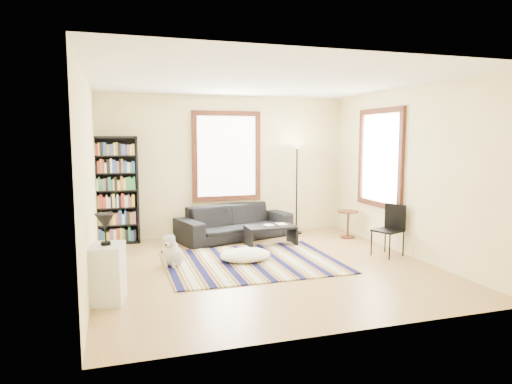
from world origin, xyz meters
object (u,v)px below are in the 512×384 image
object	(u,v)px
floor_cushion	(245,255)
folding_chair	(388,231)
side_table	(348,224)
bookshelf	(113,190)
dog	(173,249)
white_cabinet	(107,273)
coffee_table	(271,235)
sofa	(235,222)
floor_lamp	(297,189)

from	to	relation	value
floor_cushion	folding_chair	distance (m)	2.42
floor_cushion	side_table	bearing A→B (deg)	23.80
side_table	bookshelf	bearing A→B (deg)	168.78
folding_chair	dog	world-z (taller)	folding_chair
white_cabinet	dog	bearing A→B (deg)	64.74
coffee_table	bookshelf	bearing A→B (deg)	159.92
coffee_table	sofa	bearing A→B (deg)	123.69
floor_lamp	folding_chair	distance (m)	2.33
coffee_table	side_table	world-z (taller)	side_table
bookshelf	coffee_table	size ratio (longest dim) A/B	2.22
white_cabinet	bookshelf	bearing A→B (deg)	98.33
sofa	side_table	xyz separation A→B (m)	(2.15, -0.60, -0.06)
white_cabinet	floor_cushion	bearing A→B (deg)	40.75
side_table	folding_chair	size ratio (longest dim) A/B	0.63
floor_lamp	folding_chair	bearing A→B (deg)	-70.54
white_cabinet	floor_lamp	bearing A→B (deg)	49.28
floor_lamp	folding_chair	xyz separation A→B (m)	(0.76, -2.14, -0.50)
sofa	dog	xyz separation A→B (m)	(-1.41, -1.57, -0.07)
sofa	dog	bearing A→B (deg)	-148.40
folding_chair	dog	bearing A→B (deg)	151.32
folding_chair	white_cabinet	world-z (taller)	folding_chair
sofa	bookshelf	size ratio (longest dim) A/B	1.12
folding_chair	bookshelf	bearing A→B (deg)	130.94
bookshelf	white_cabinet	xyz separation A→B (m)	(-0.10, -3.17, -0.65)
coffee_table	side_table	distance (m)	1.67
side_table	white_cabinet	size ratio (longest dim) A/B	0.77
dog	bookshelf	bearing A→B (deg)	138.86
bookshelf	sofa	bearing A→B (deg)	-6.85
bookshelf	floor_lamp	size ratio (longest dim) A/B	1.08
folding_chair	white_cabinet	distance (m)	4.53
sofa	floor_lamp	bearing A→B (deg)	-12.29
sofa	floor_cushion	world-z (taller)	sofa
sofa	white_cabinet	xyz separation A→B (m)	(-2.35, -2.90, 0.02)
sofa	side_table	distance (m)	2.23
sofa	bookshelf	world-z (taller)	bookshelf
floor_lamp	coffee_table	bearing A→B (deg)	-135.85
side_table	dog	distance (m)	3.69
coffee_table	side_table	size ratio (longest dim) A/B	1.67
bookshelf	floor_cushion	distance (m)	2.91
floor_lamp	side_table	xyz separation A→B (m)	(0.81, -0.70, -0.66)
floor_cushion	dog	distance (m)	1.16
bookshelf	floor_cushion	xyz separation A→B (m)	(1.98, -1.94, -0.90)
sofa	bookshelf	xyz separation A→B (m)	(-2.25, 0.27, 0.67)
bookshelf	dog	xyz separation A→B (m)	(0.84, -1.84, -0.74)
sofa	coffee_table	xyz separation A→B (m)	(0.49, -0.73, -0.15)
bookshelf	floor_lamp	bearing A→B (deg)	-2.71
bookshelf	dog	size ratio (longest dim) A/B	3.87
coffee_table	side_table	xyz separation A→B (m)	(1.66, 0.13, 0.09)
bookshelf	coffee_table	distance (m)	3.02
floor_lamp	dog	xyz separation A→B (m)	(-2.75, -1.67, -0.67)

